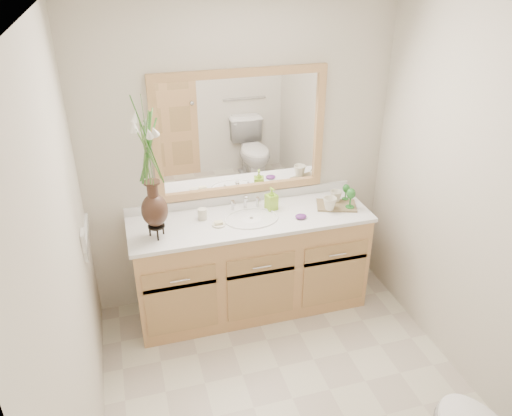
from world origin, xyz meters
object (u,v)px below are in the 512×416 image
object	(u,v)px
flower_vase	(149,157)
soap_bottle	(271,200)
tumbler	(202,214)
tray	(336,205)

from	to	relation	value
flower_vase	soap_bottle	xyz separation A→B (m)	(0.90, 0.18, -0.52)
tumbler	tray	world-z (taller)	tumbler
tumbler	soap_bottle	world-z (taller)	soap_bottle
tumbler	soap_bottle	xyz separation A→B (m)	(0.55, 0.01, 0.04)
tray	tumbler	bearing A→B (deg)	-165.65
flower_vase	tumbler	distance (m)	0.68
flower_vase	tumbler	world-z (taller)	flower_vase
flower_vase	tumbler	bearing A→B (deg)	24.75
tumbler	flower_vase	bearing A→B (deg)	-155.25
tumbler	tray	xyz separation A→B (m)	(1.05, -0.09, -0.04)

